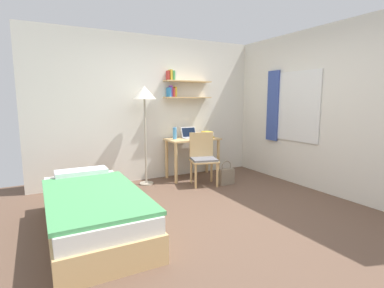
{
  "coord_description": "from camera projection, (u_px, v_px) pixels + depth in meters",
  "views": [
    {
      "loc": [
        -1.99,
        -3.08,
        1.47
      ],
      "look_at": [
        -0.06,
        0.51,
        0.85
      ],
      "focal_mm": 27.43,
      "sensor_mm": 36.0,
      "label": 1
    }
  ],
  "objects": [
    {
      "name": "ground_plane",
      "position": [
        214.0,
        213.0,
        3.83
      ],
      "size": [
        5.28,
        5.28,
        0.0
      ],
      "primitive_type": "plane",
      "color": "brown"
    },
    {
      "name": "wall_back",
      "position": [
        157.0,
        108.0,
        5.4
      ],
      "size": [
        4.4,
        0.27,
        2.6
      ],
      "color": "silver",
      "rests_on": "ground_plane"
    },
    {
      "name": "wall_right",
      "position": [
        322.0,
        110.0,
        4.62
      ],
      "size": [
        0.1,
        4.4,
        2.6
      ],
      "color": "silver",
      "rests_on": "ground_plane"
    },
    {
      "name": "bed",
      "position": [
        93.0,
        210.0,
        3.28
      ],
      "size": [
        0.96,
        2.05,
        0.54
      ],
      "color": "tan",
      "rests_on": "ground_plane"
    },
    {
      "name": "desk",
      "position": [
        193.0,
        147.0,
        5.5
      ],
      "size": [
        0.98,
        0.51,
        0.75
      ],
      "color": "tan",
      "rests_on": "ground_plane"
    },
    {
      "name": "desk_chair",
      "position": [
        203.0,
        157.0,
        5.08
      ],
      "size": [
        0.54,
        0.51,
        0.9
      ],
      "color": "tan",
      "rests_on": "ground_plane"
    },
    {
      "name": "standing_lamp",
      "position": [
        144.0,
        98.0,
        4.92
      ],
      "size": [
        0.39,
        0.39,
        1.7
      ],
      "color": "#B2A893",
      "rests_on": "ground_plane"
    },
    {
      "name": "laptop",
      "position": [
        190.0,
        135.0,
        5.53
      ],
      "size": [
        0.31,
        0.22,
        0.2
      ],
      "color": "#B7BABF",
      "rests_on": "desk"
    },
    {
      "name": "water_bottle",
      "position": [
        175.0,
        133.0,
        5.34
      ],
      "size": [
        0.07,
        0.07,
        0.22
      ],
      "primitive_type": "cylinder",
      "color": "#4C99DB",
      "rests_on": "desk"
    },
    {
      "name": "book_stack",
      "position": [
        207.0,
        134.0,
        5.6
      ],
      "size": [
        0.19,
        0.24,
        0.12
      ],
      "color": "gold",
      "rests_on": "desk"
    },
    {
      "name": "handbag",
      "position": [
        226.0,
        176.0,
        5.12
      ],
      "size": [
        0.27,
        0.12,
        0.42
      ],
      "color": "gray",
      "rests_on": "ground_plane"
    }
  ]
}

